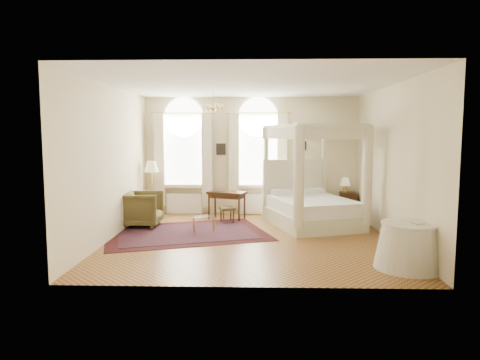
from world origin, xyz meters
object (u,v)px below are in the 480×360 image
(stool, at_px, (227,210))
(coffee_table, at_px, (204,218))
(writing_desk, at_px, (227,196))
(canopy_bed, at_px, (312,203))
(armchair, at_px, (142,209))
(floor_lamp, at_px, (151,169))
(side_table, at_px, (409,246))
(nightstand, at_px, (348,204))

(stool, height_order, coffee_table, stool)
(writing_desk, xyz_separation_m, stool, (0.04, -0.50, -0.30))
(canopy_bed, distance_m, stool, 2.17)
(armchair, relative_size, floor_lamp, 0.62)
(stool, bearing_deg, writing_desk, 94.60)
(writing_desk, height_order, stool, writing_desk)
(canopy_bed, relative_size, side_table, 2.40)
(coffee_table, bearing_deg, armchair, 160.86)
(canopy_bed, relative_size, coffee_table, 4.54)
(stool, xyz_separation_m, coffee_table, (-0.48, -1.05, -0.01))
(nightstand, relative_size, coffee_table, 1.10)
(floor_lamp, distance_m, side_table, 7.01)
(side_table, bearing_deg, armchair, 149.39)
(canopy_bed, xyz_separation_m, armchair, (-4.21, -0.17, -0.14))
(stool, bearing_deg, floor_lamp, 161.62)
(writing_desk, relative_size, floor_lamp, 0.72)
(armchair, height_order, coffee_table, armchair)
(floor_lamp, height_order, side_table, floor_lamp)
(armchair, xyz_separation_m, side_table, (5.37, -3.18, -0.05))
(canopy_bed, xyz_separation_m, writing_desk, (-2.17, 0.83, 0.07))
(stool, distance_m, side_table, 4.94)
(writing_desk, bearing_deg, nightstand, 9.06)
(armchair, distance_m, coffee_table, 1.70)
(nightstand, distance_m, armchair, 5.59)
(writing_desk, relative_size, side_table, 0.97)
(stool, height_order, side_table, side_table)
(stool, bearing_deg, nightstand, 17.40)
(coffee_table, xyz_separation_m, side_table, (3.78, -2.62, 0.05))
(canopy_bed, distance_m, floor_lamp, 4.42)
(nightstand, bearing_deg, writing_desk, -170.94)
(armchair, bearing_deg, stool, -77.09)
(writing_desk, xyz_separation_m, side_table, (3.34, -4.18, -0.25))
(coffee_table, xyz_separation_m, floor_lamp, (-1.62, 1.75, 0.99))
(coffee_table, bearing_deg, stool, 65.58)
(canopy_bed, xyz_separation_m, floor_lamp, (-4.23, 1.02, 0.75))
(nightstand, height_order, writing_desk, writing_desk)
(canopy_bed, bearing_deg, side_table, -70.80)
(canopy_bed, xyz_separation_m, coffee_table, (-2.61, -0.73, -0.24))
(side_table, bearing_deg, nightstand, 90.00)
(nightstand, relative_size, writing_desk, 0.60)
(stool, xyz_separation_m, side_table, (3.30, -3.68, 0.04))
(writing_desk, height_order, coffee_table, writing_desk)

